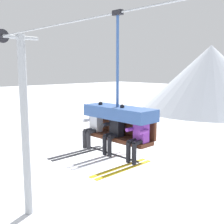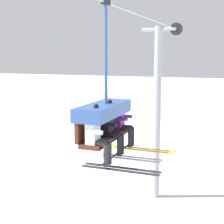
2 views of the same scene
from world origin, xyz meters
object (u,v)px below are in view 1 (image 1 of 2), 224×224
(chairlift_chair, at_px, (119,117))
(skier_white, at_px, (93,125))
(skier_purple, at_px, (138,136))
(skier_black, at_px, (113,130))
(lift_tower_near, at_px, (24,123))

(chairlift_chair, bearing_deg, skier_white, -165.17)
(skier_purple, bearing_deg, skier_white, 179.76)
(chairlift_chair, bearing_deg, skier_black, -89.11)
(chairlift_chair, xyz_separation_m, skier_black, (0.00, -0.21, -0.30))
(lift_tower_near, height_order, skier_purple, lift_tower_near)
(lift_tower_near, distance_m, skier_purple, 7.62)
(skier_black, bearing_deg, skier_purple, -0.49)
(skier_purple, bearing_deg, skier_black, 179.51)
(chairlift_chair, distance_m, skier_white, 0.89)
(skier_white, bearing_deg, skier_purple, -0.24)
(skier_purple, bearing_deg, lift_tower_near, 172.95)
(skier_black, bearing_deg, lift_tower_near, 172.16)
(lift_tower_near, distance_m, skier_black, 6.83)
(skier_black, relative_size, skier_purple, 1.00)
(skier_white, bearing_deg, lift_tower_near, 171.11)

